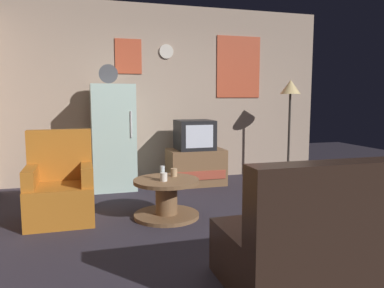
{
  "coord_description": "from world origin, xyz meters",
  "views": [
    {
      "loc": [
        -1.33,
        -3.47,
        1.31
      ],
      "look_at": [
        -0.05,
        0.9,
        0.75
      ],
      "focal_mm": 35.2,
      "sensor_mm": 36.0,
      "label": 1
    }
  ],
  "objects_px": {
    "standing_lamp": "(290,95)",
    "mug_ceramic_tan": "(174,172)",
    "tv_stand": "(196,167)",
    "armchair": "(60,189)",
    "crt_tv": "(195,135)",
    "couch": "(344,239)",
    "coffee_table": "(166,198)",
    "fridge": "(113,137)",
    "wine_glass": "(162,173)",
    "mug_ceramic_white": "(164,177)"
  },
  "relations": [
    {
      "from": "tv_stand",
      "to": "fridge",
      "type": "bearing_deg",
      "value": 175.73
    },
    {
      "from": "coffee_table",
      "to": "mug_ceramic_white",
      "type": "relative_size",
      "value": 8.0
    },
    {
      "from": "crt_tv",
      "to": "wine_glass",
      "type": "xyz_separation_m",
      "value": [
        -0.79,
        -1.43,
        -0.26
      ]
    },
    {
      "from": "coffee_table",
      "to": "couch",
      "type": "relative_size",
      "value": 0.42
    },
    {
      "from": "couch",
      "to": "crt_tv",
      "type": "bearing_deg",
      "value": 92.57
    },
    {
      "from": "standing_lamp",
      "to": "coffee_table",
      "type": "relative_size",
      "value": 2.21
    },
    {
      "from": "fridge",
      "to": "wine_glass",
      "type": "distance_m",
      "value": 1.59
    },
    {
      "from": "tv_stand",
      "to": "couch",
      "type": "relative_size",
      "value": 0.49
    },
    {
      "from": "couch",
      "to": "mug_ceramic_white",
      "type": "bearing_deg",
      "value": 118.83
    },
    {
      "from": "wine_glass",
      "to": "crt_tv",
      "type": "bearing_deg",
      "value": 60.9
    },
    {
      "from": "couch",
      "to": "coffee_table",
      "type": "bearing_deg",
      "value": 116.57
    },
    {
      "from": "fridge",
      "to": "crt_tv",
      "type": "bearing_deg",
      "value": -4.4
    },
    {
      "from": "crt_tv",
      "to": "armchair",
      "type": "xyz_separation_m",
      "value": [
        -1.86,
        -1.18,
        -0.42
      ]
    },
    {
      "from": "mug_ceramic_white",
      "to": "coffee_table",
      "type": "bearing_deg",
      "value": 60.75
    },
    {
      "from": "mug_ceramic_tan",
      "to": "tv_stand",
      "type": "bearing_deg",
      "value": 63.17
    },
    {
      "from": "crt_tv",
      "to": "couch",
      "type": "height_order",
      "value": "crt_tv"
    },
    {
      "from": "mug_ceramic_white",
      "to": "mug_ceramic_tan",
      "type": "relative_size",
      "value": 1.0
    },
    {
      "from": "wine_glass",
      "to": "mug_ceramic_tan",
      "type": "distance_m",
      "value": 0.21
    },
    {
      "from": "fridge",
      "to": "standing_lamp",
      "type": "relative_size",
      "value": 1.11
    },
    {
      "from": "wine_glass",
      "to": "mug_ceramic_tan",
      "type": "bearing_deg",
      "value": 39.04
    },
    {
      "from": "couch",
      "to": "tv_stand",
      "type": "bearing_deg",
      "value": 92.18
    },
    {
      "from": "coffee_table",
      "to": "wine_glass",
      "type": "xyz_separation_m",
      "value": [
        -0.04,
        0.0,
        0.29
      ]
    },
    {
      "from": "crt_tv",
      "to": "couch",
      "type": "distance_m",
      "value": 3.25
    },
    {
      "from": "standing_lamp",
      "to": "armchair",
      "type": "xyz_separation_m",
      "value": [
        -3.39,
        -1.06,
        -1.02
      ]
    },
    {
      "from": "fridge",
      "to": "couch",
      "type": "height_order",
      "value": "fridge"
    },
    {
      "from": "fridge",
      "to": "tv_stand",
      "type": "distance_m",
      "value": 1.31
    },
    {
      "from": "standing_lamp",
      "to": "crt_tv",
      "type": "bearing_deg",
      "value": 175.27
    },
    {
      "from": "crt_tv",
      "to": "wine_glass",
      "type": "bearing_deg",
      "value": -119.1
    },
    {
      "from": "armchair",
      "to": "crt_tv",
      "type": "bearing_deg",
      "value": 32.43
    },
    {
      "from": "standing_lamp",
      "to": "mug_ceramic_tan",
      "type": "distance_m",
      "value": 2.61
    },
    {
      "from": "armchair",
      "to": "couch",
      "type": "distance_m",
      "value": 2.86
    },
    {
      "from": "standing_lamp",
      "to": "mug_ceramic_tan",
      "type": "xyz_separation_m",
      "value": [
        -2.16,
        -1.17,
        -0.89
      ]
    },
    {
      "from": "tv_stand",
      "to": "mug_ceramic_tan",
      "type": "distance_m",
      "value": 1.47
    },
    {
      "from": "tv_stand",
      "to": "mug_ceramic_tan",
      "type": "height_order",
      "value": "tv_stand"
    },
    {
      "from": "coffee_table",
      "to": "mug_ceramic_white",
      "type": "xyz_separation_m",
      "value": [
        -0.05,
        -0.08,
        0.26
      ]
    },
    {
      "from": "mug_ceramic_white",
      "to": "crt_tv",
      "type": "bearing_deg",
      "value": 62.15
    },
    {
      "from": "fridge",
      "to": "tv_stand",
      "type": "xyz_separation_m",
      "value": [
        1.22,
        -0.09,
        -0.49
      ]
    },
    {
      "from": "crt_tv",
      "to": "mug_ceramic_white",
      "type": "xyz_separation_m",
      "value": [
        -0.8,
        -1.51,
        -0.29
      ]
    },
    {
      "from": "tv_stand",
      "to": "mug_ceramic_white",
      "type": "height_order",
      "value": "tv_stand"
    },
    {
      "from": "standing_lamp",
      "to": "wine_glass",
      "type": "relative_size",
      "value": 10.6
    },
    {
      "from": "wine_glass",
      "to": "armchair",
      "type": "distance_m",
      "value": 1.11
    },
    {
      "from": "coffee_table",
      "to": "crt_tv",
      "type": "bearing_deg",
      "value": 62.23
    },
    {
      "from": "mug_ceramic_white",
      "to": "couch",
      "type": "xyz_separation_m",
      "value": [
        0.94,
        -1.71,
        -0.16
      ]
    },
    {
      "from": "armchair",
      "to": "standing_lamp",
      "type": "bearing_deg",
      "value": 17.35
    },
    {
      "from": "tv_stand",
      "to": "armchair",
      "type": "height_order",
      "value": "armchair"
    },
    {
      "from": "coffee_table",
      "to": "mug_ceramic_tan",
      "type": "height_order",
      "value": "mug_ceramic_tan"
    },
    {
      "from": "fridge",
      "to": "armchair",
      "type": "height_order",
      "value": "fridge"
    },
    {
      "from": "fridge",
      "to": "standing_lamp",
      "type": "distance_m",
      "value": 2.79
    },
    {
      "from": "tv_stand",
      "to": "crt_tv",
      "type": "xyz_separation_m",
      "value": [
        -0.02,
        -0.0,
        0.49
      ]
    },
    {
      "from": "fridge",
      "to": "wine_glass",
      "type": "relative_size",
      "value": 11.8
    }
  ]
}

